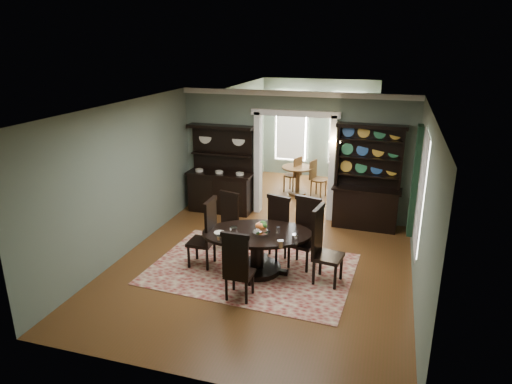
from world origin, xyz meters
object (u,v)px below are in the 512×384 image
sideboard (221,182)px  welsh_dresser (367,191)px  dining_table (257,244)px  parlor_table (298,177)px

sideboard → welsh_dresser: 3.53m
dining_table → welsh_dresser: bearing=42.9°
sideboard → parlor_table: sideboard is taller
sideboard → dining_table: bearing=-57.4°
dining_table → parlor_table: (-0.20, 4.57, -0.03)m
welsh_dresser → parlor_table: bearing=139.7°
dining_table → parlor_table: 4.58m
dining_table → parlor_table: bearing=77.7°
dining_table → sideboard: (-1.77, 2.79, 0.20)m
dining_table → sideboard: size_ratio=1.05×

